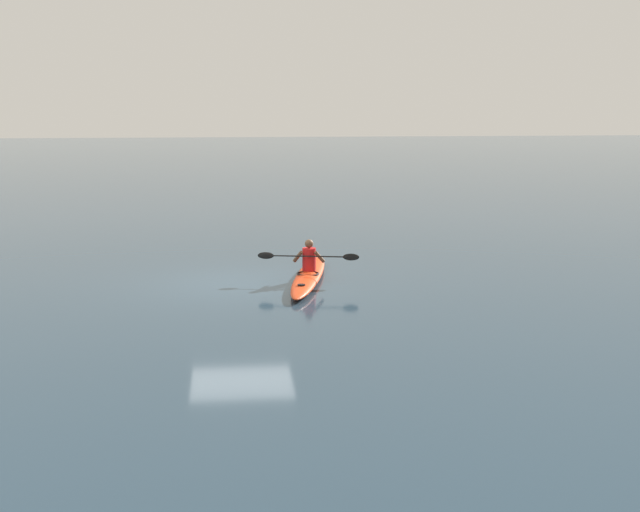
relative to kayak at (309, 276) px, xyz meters
name	(u,v)px	position (x,y,z in m)	size (l,w,h in m)	color
ground_plane	(240,284)	(1.68, 0.18, -0.12)	(160.00, 160.00, 0.00)	#233847
kayak	(309,276)	(0.00, 0.00, 0.00)	(1.63, 5.08, 0.24)	red
kayaker	(309,257)	(-0.01, -0.07, 0.46)	(2.45, 0.64, 0.78)	red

